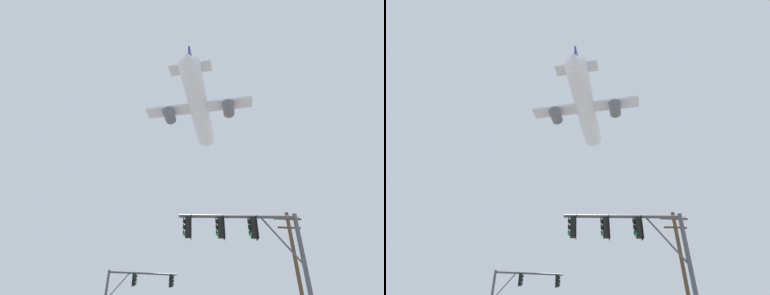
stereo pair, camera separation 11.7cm
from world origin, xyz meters
TOP-DOWN VIEW (x-y plane):
  - signal_pole_near at (3.32, 8.32)m, footprint 5.50×0.62m
  - signal_pole_far at (-3.22, 21.82)m, footprint 5.68×0.93m
  - utility_pole at (8.88, 16.94)m, footprint 2.20×0.28m
  - airplane at (3.54, 29.96)m, footprint 16.52×21.39m

SIDE VIEW (x-z plane):
  - signal_pole_far at x=-3.22m, z-range 1.61..8.10m
  - signal_pole_near at x=3.32m, z-range 1.76..8.27m
  - utility_pole at x=8.88m, z-range 0.31..10.39m
  - airplane at x=3.54m, z-range 29.47..35.34m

